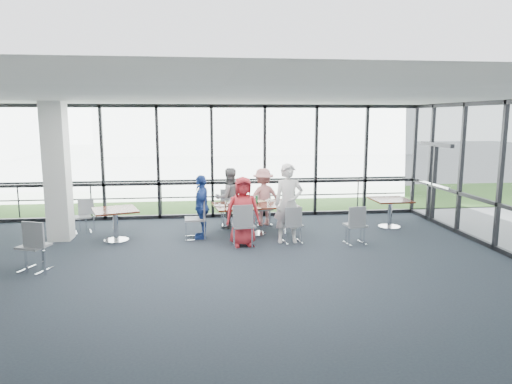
{
  "coord_description": "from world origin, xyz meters",
  "views": [
    {
      "loc": [
        -0.26,
        -7.9,
        2.84
      ],
      "look_at": [
        0.97,
        2.64,
        1.1
      ],
      "focal_mm": 32.0,
      "sensor_mm": 36.0,
      "label": 1
    }
  ],
  "objects": [
    {
      "name": "curtain_wall_back",
      "position": [
        0.0,
        5.0,
        1.6
      ],
      "size": [
        12.0,
        0.1,
        3.2
      ],
      "primitive_type": "cube",
      "color": "white",
      "rests_on": "ground"
    },
    {
      "name": "diner_end",
      "position": [
        -0.31,
        2.72,
        0.76
      ],
      "size": [
        0.5,
        0.89,
        1.51
      ],
      "primitive_type": "imported",
      "rotation": [
        0.0,
        0.0,
        -1.59
      ],
      "color": "#223F93",
      "rests_on": "ground"
    },
    {
      "name": "chair_main_fr",
      "position": [
        1.32,
        3.91,
        0.43
      ],
      "size": [
        0.49,
        0.49,
        0.87
      ],
      "primitive_type": null,
      "rotation": [
        0.0,
        0.0,
        3.31
      ],
      "color": "gray",
      "rests_on": "ground"
    },
    {
      "name": "side_table_left",
      "position": [
        -2.29,
        2.7,
        0.65
      ],
      "size": [
        1.2,
        1.2,
        0.75
      ],
      "rotation": [
        0.0,
        0.0,
        0.32
      ],
      "color": "#391E10",
      "rests_on": "ground"
    },
    {
      "name": "chair_spare_la",
      "position": [
        -3.41,
        0.71,
        0.48
      ],
      "size": [
        0.61,
        0.61,
        0.96
      ],
      "primitive_type": null,
      "rotation": [
        0.0,
        0.0,
        -0.39
      ],
      "color": "gray",
      "rests_on": "ground"
    },
    {
      "name": "floor",
      "position": [
        0.0,
        0.0,
        -0.01
      ],
      "size": [
        12.0,
        10.0,
        0.02
      ],
      "primitive_type": "cube",
      "color": "#202731",
      "rests_on": "ground"
    },
    {
      "name": "chair_main_end",
      "position": [
        -0.47,
        2.67,
        0.48
      ],
      "size": [
        0.49,
        0.49,
        0.96
      ],
      "primitive_type": null,
      "rotation": [
        0.0,
        0.0,
        -1.53
      ],
      "color": "gray",
      "rests_on": "ground"
    },
    {
      "name": "menu_a",
      "position": [
        0.91,
        2.43,
        0.75
      ],
      "size": [
        0.33,
        0.29,
        0.0
      ],
      "primitive_type": "cube",
      "rotation": [
        0.0,
        0.0,
        0.43
      ],
      "color": "silver",
      "rests_on": "main_table"
    },
    {
      "name": "hangar_main",
      "position": [
        4.0,
        32.0,
        3.0
      ],
      "size": [
        24.0,
        10.0,
        6.0
      ],
      "primitive_type": "cube",
      "color": "silver",
      "rests_on": "ground"
    },
    {
      "name": "menu_c",
      "position": [
        1.12,
        3.3,
        0.75
      ],
      "size": [
        0.39,
        0.36,
        0.0
      ],
      "primitive_type": "cube",
      "rotation": [
        0.0,
        0.0,
        0.55
      ],
      "color": "silver",
      "rests_on": "main_table"
    },
    {
      "name": "plate_nl",
      "position": [
        0.46,
        2.46,
        0.76
      ],
      "size": [
        0.28,
        0.28,
        0.01
      ],
      "primitive_type": "cylinder",
      "color": "white",
      "rests_on": "main_table"
    },
    {
      "name": "guard_rail",
      "position": [
        0.0,
        5.6,
        0.5
      ],
      "size": [
        12.0,
        0.06,
        0.06
      ],
      "primitive_type": "cylinder",
      "rotation": [
        0.0,
        1.57,
        0.0
      ],
      "color": "#2D2D33",
      "rests_on": "ground"
    },
    {
      "name": "tumbler_b",
      "position": [
        1.29,
        2.75,
        0.82
      ],
      "size": [
        0.07,
        0.07,
        0.14
      ],
      "primitive_type": "cylinder",
      "color": "white",
      "rests_on": "main_table"
    },
    {
      "name": "diner_near_right",
      "position": [
        1.66,
        2.13,
        0.91
      ],
      "size": [
        0.68,
        0.51,
        1.81
      ],
      "primitive_type": "imported",
      "rotation": [
        0.0,
        0.0,
        -0.03
      ],
      "color": "white",
      "rests_on": "ground"
    },
    {
      "name": "apron",
      "position": [
        0.0,
        10.0,
        -0.02
      ],
      "size": [
        80.0,
        70.0,
        0.02
      ],
      "primitive_type": "cube",
      "color": "gray",
      "rests_on": "ground"
    },
    {
      "name": "grass_strip",
      "position": [
        0.0,
        8.0,
        0.01
      ],
      "size": [
        80.0,
        5.0,
        0.01
      ],
      "primitive_type": "cube",
      "color": "#2F561E",
      "rests_on": "ground"
    },
    {
      "name": "main_table",
      "position": [
        0.97,
        2.94,
        0.63
      ],
      "size": [
        2.11,
        1.36,
        0.75
      ],
      "rotation": [
        0.0,
        0.0,
        0.14
      ],
      "color": "#391E10",
      "rests_on": "ground"
    },
    {
      "name": "green_bottle",
      "position": [
        1.03,
        3.03,
        0.85
      ],
      "size": [
        0.05,
        0.05,
        0.2
      ],
      "primitive_type": "cylinder",
      "color": "#1A7836",
      "rests_on": "main_table"
    },
    {
      "name": "plate_nr",
      "position": [
        1.63,
        2.66,
        0.76
      ],
      "size": [
        0.24,
        0.24,
        0.01
      ],
      "primitive_type": "cylinder",
      "color": "white",
      "rests_on": "main_table"
    },
    {
      "name": "menu_b",
      "position": [
        1.81,
        2.81,
        0.75
      ],
      "size": [
        0.32,
        0.26,
        0.0
      ],
      "primitive_type": "cube",
      "rotation": [
        0.0,
        0.0,
        -0.29
      ],
      "color": "silver",
      "rests_on": "main_table"
    },
    {
      "name": "diner_near_left",
      "position": [
        0.6,
        1.98,
        0.78
      ],
      "size": [
        0.78,
        0.53,
        1.56
      ],
      "primitive_type": "imported",
      "rotation": [
        0.0,
        0.0,
        0.05
      ],
      "color": "red",
      "rests_on": "ground"
    },
    {
      "name": "diner_far_right",
      "position": [
        1.31,
        3.88,
        0.76
      ],
      "size": [
        1.08,
        0.75,
        1.52
      ],
      "primitive_type": "imported",
      "rotation": [
        0.0,
        0.0,
        3.41
      ],
      "color": "#D28381",
      "rests_on": "ground"
    },
    {
      "name": "chair_main_nl",
      "position": [
        0.61,
        1.9,
        0.48
      ],
      "size": [
        0.52,
        0.52,
        0.95
      ],
      "primitive_type": null,
      "rotation": [
        0.0,
        0.0,
        0.14
      ],
      "color": "gray",
      "rests_on": "ground"
    },
    {
      "name": "chair_main_nr",
      "position": [
        1.75,
        2.08,
        0.42
      ],
      "size": [
        0.45,
        0.45,
        0.84
      ],
      "primitive_type": null,
      "rotation": [
        0.0,
        0.0,
        0.11
      ],
      "color": "gray",
      "rests_on": "ground"
    },
    {
      "name": "plate_fr",
      "position": [
        1.41,
        3.34,
        0.76
      ],
      "size": [
        0.26,
        0.26,
        0.01
      ],
      "primitive_type": "cylinder",
      "color": "white",
      "rests_on": "main_table"
    },
    {
      "name": "chair_main_fl",
      "position": [
        0.42,
        3.8,
        0.47
      ],
      "size": [
        0.49,
        0.49,
        0.93
      ],
      "primitive_type": null,
      "rotation": [
        0.0,
        0.0,
        3.06
      ],
      "color": "gray",
      "rests_on": "ground"
    },
    {
      "name": "diner_far_left",
      "position": [
        0.4,
        3.68,
        0.78
      ],
      "size": [
        0.85,
        0.65,
        1.57
      ],
      "primitive_type": "imported",
      "rotation": [
        0.0,
        0.0,
        3.4
      ],
      "color": "gray",
      "rests_on": "ground"
    },
    {
      "name": "condiment_caddy",
      "position": [
        1.02,
        3.05,
        0.77
      ],
      "size": [
        0.1,
        0.07,
        0.04
      ],
      "primitive_type": "cube",
      "color": "black",
      "rests_on": "main_table"
    },
    {
      "name": "ceiling",
      "position": [
        0.0,
        0.0,
        3.2
      ],
      "size": [
        12.0,
        10.0,
        0.04
      ],
      "primitive_type": "cube",
      "color": "white",
      "rests_on": "ground"
    },
    {
      "name": "plate_fl",
      "position": [
        0.42,
        3.2,
        0.76
      ],
      "size": [
        0.26,
        0.26,
        0.01
      ],
      "primitive_type": "cylinder",
      "color": "white",
      "rests_on": "main_table"
    },
    {
      "name": "chair_spare_r",
      "position": [
        3.13,
        1.8,
        0.44
      ],
      "size": [
        0.49,
        0.49,
        0.87
      ],
      "primitive_type": null,
      "rotation": [
        0.0,
        0.0,
        0.15
      ],
      "color": "gray",
      "rests_on": "ground"
    },
    {
      "name": "tumbler_d",
      "position": [
        0.27,
        2.68,
        0.83
      ],
      "size": [
        0.08,
        0.08,
        0.15
      ],
      "primitive_type": "cylinder",
      "color": "white",
      "rests_on": "main_table"
    },
    {
      "name": "chair_spare_lb",
      "position": [
        -3.26,
        3.59,
        0.4
      ],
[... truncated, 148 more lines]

